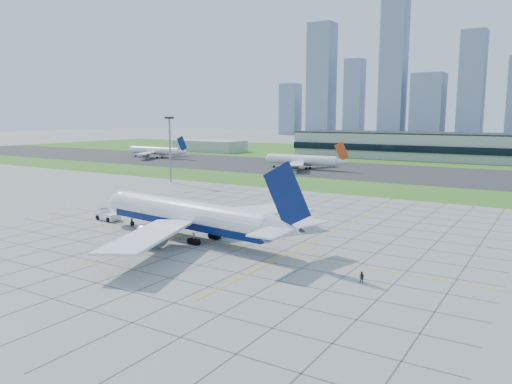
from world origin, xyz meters
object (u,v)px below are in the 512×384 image
Objects in this scene: airliner at (190,216)px; pushback_tug at (107,215)px; crew_near at (132,223)px; crew_far at (362,277)px; distant_jet_1 at (304,160)px; light_mast at (170,141)px; distant_jet_0 at (156,151)px.

airliner reaches higher than pushback_tug.
crew_near is 0.98× the size of crew_far.
distant_jet_1 is at bearing 102.22° from pushback_tug.
pushback_tug is at bearing 179.85° from airliner.
distant_jet_1 is at bearing 114.04° from airliner.
light_mast reaches higher than crew_near.
distant_jet_1 is (-41.43, 138.19, -0.47)m from airliner.
distant_jet_0 is at bearing 136.59° from pushback_tug.
light_mast is at bearing 125.91° from pushback_tug.
crew_near is (45.03, -65.01, -15.28)m from light_mast.
crew_far is at bearing -60.49° from distant_jet_1.
airliner is 1.36× the size of distant_jet_1.
crew_near is 0.04× the size of distant_jet_0.
crew_far is at bearing -3.81° from airliner.
light_mast reaches higher than pushback_tug.
light_mast is 75.91m from distant_jet_1.
distant_jet_1 reaches higher than crew_far.
pushback_tug is at bearing -61.43° from light_mast.
distant_jet_0 is 1.04× the size of distant_jet_1.
light_mast is 0.60× the size of distant_jet_1.
pushback_tug is 5.37× the size of crew_far.
crew_near is at bearing -175.64° from crew_far.
distant_jet_1 is (-22.31, 136.49, 3.58)m from crew_near.
airliner is at bearing -0.15° from pushback_tug.
crew_near is (-19.13, 1.70, -4.05)m from airliner.
airliner is at bearing -73.31° from distant_jet_1.
crew_far reaches higher than crew_near.
light_mast is 14.17× the size of crew_near.
airliner is at bearing -45.09° from distant_jet_0.
crew_far is 246.03m from distant_jet_0.
airliner is 209.86m from distant_jet_0.
airliner is 5.82× the size of pushback_tug.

